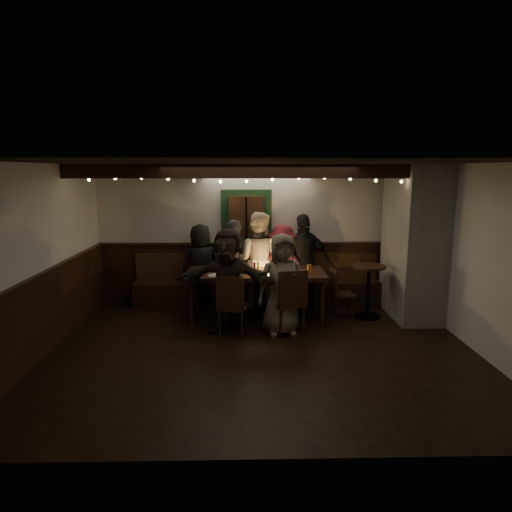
{
  "coord_description": "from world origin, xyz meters",
  "views": [
    {
      "loc": [
        -0.22,
        -6.11,
        2.5
      ],
      "look_at": [
        -0.04,
        1.6,
        1.05
      ],
      "focal_mm": 32.0,
      "sensor_mm": 36.0,
      "label": 1
    }
  ],
  "objects_px": {
    "person_f": "(228,281)",
    "person_c": "(258,260)",
    "person_b": "(233,264)",
    "chair_near_left": "(232,303)",
    "person_e": "(304,260)",
    "chair_near_right": "(290,298)",
    "dining_table": "(256,276)",
    "person_d": "(282,266)",
    "person_g": "(282,284)",
    "high_top": "(368,285)",
    "person_a": "(201,266)",
    "chair_end": "(338,290)"
  },
  "relations": [
    {
      "from": "chair_near_left",
      "to": "person_b",
      "type": "bearing_deg",
      "value": 90.94
    },
    {
      "from": "chair_near_left",
      "to": "person_e",
      "type": "xyz_separation_m",
      "value": [
        1.29,
        1.63,
        0.33
      ]
    },
    {
      "from": "person_a",
      "to": "person_d",
      "type": "relative_size",
      "value": 1.01
    },
    {
      "from": "dining_table",
      "to": "person_c",
      "type": "bearing_deg",
      "value": 86.31
    },
    {
      "from": "person_c",
      "to": "person_f",
      "type": "height_order",
      "value": "person_c"
    },
    {
      "from": "chair_end",
      "to": "person_d",
      "type": "distance_m",
      "value": 1.16
    },
    {
      "from": "person_c",
      "to": "chair_near_left",
      "type": "bearing_deg",
      "value": 91.86
    },
    {
      "from": "chair_near_right",
      "to": "chair_end",
      "type": "relative_size",
      "value": 1.23
    },
    {
      "from": "person_c",
      "to": "person_e",
      "type": "relative_size",
      "value": 1.03
    },
    {
      "from": "chair_near_left",
      "to": "chair_end",
      "type": "height_order",
      "value": "chair_near_left"
    },
    {
      "from": "chair_near_right",
      "to": "person_d",
      "type": "height_order",
      "value": "person_d"
    },
    {
      "from": "chair_end",
      "to": "dining_table",
      "type": "bearing_deg",
      "value": -177.71
    },
    {
      "from": "dining_table",
      "to": "high_top",
      "type": "height_order",
      "value": "dining_table"
    },
    {
      "from": "dining_table",
      "to": "chair_near_left",
      "type": "relative_size",
      "value": 2.43
    },
    {
      "from": "person_d",
      "to": "person_g",
      "type": "bearing_deg",
      "value": 94.14
    },
    {
      "from": "chair_near_left",
      "to": "person_c",
      "type": "relative_size",
      "value": 0.54
    },
    {
      "from": "dining_table",
      "to": "person_b",
      "type": "bearing_deg",
      "value": 123.43
    },
    {
      "from": "person_g",
      "to": "chair_near_left",
      "type": "bearing_deg",
      "value": -179.63
    },
    {
      "from": "person_b",
      "to": "person_f",
      "type": "height_order",
      "value": "person_f"
    },
    {
      "from": "person_c",
      "to": "person_g",
      "type": "xyz_separation_m",
      "value": [
        0.33,
        -1.41,
        -0.1
      ]
    },
    {
      "from": "chair_end",
      "to": "person_g",
      "type": "distance_m",
      "value": 1.35
    },
    {
      "from": "chair_near_right",
      "to": "person_c",
      "type": "xyz_separation_m",
      "value": [
        -0.45,
        1.48,
        0.3
      ]
    },
    {
      "from": "person_e",
      "to": "person_f",
      "type": "bearing_deg",
      "value": 35.11
    },
    {
      "from": "chair_near_right",
      "to": "person_a",
      "type": "xyz_separation_m",
      "value": [
        -1.5,
        1.56,
        0.19
      ]
    },
    {
      "from": "chair_near_left",
      "to": "person_f",
      "type": "height_order",
      "value": "person_f"
    },
    {
      "from": "person_b",
      "to": "person_e",
      "type": "height_order",
      "value": "person_e"
    },
    {
      "from": "person_c",
      "to": "person_g",
      "type": "bearing_deg",
      "value": 121.03
    },
    {
      "from": "chair_near_right",
      "to": "person_g",
      "type": "xyz_separation_m",
      "value": [
        -0.12,
        0.07,
        0.21
      ]
    },
    {
      "from": "high_top",
      "to": "person_f",
      "type": "distance_m",
      "value": 2.5
    },
    {
      "from": "chair_end",
      "to": "person_a",
      "type": "height_order",
      "value": "person_a"
    },
    {
      "from": "high_top",
      "to": "person_f",
      "type": "bearing_deg",
      "value": -163.12
    },
    {
      "from": "person_f",
      "to": "person_c",
      "type": "bearing_deg",
      "value": 84.67
    },
    {
      "from": "person_f",
      "to": "chair_end",
      "type": "bearing_deg",
      "value": 36.5
    },
    {
      "from": "person_a",
      "to": "person_c",
      "type": "xyz_separation_m",
      "value": [
        1.04,
        -0.08,
        0.11
      ]
    },
    {
      "from": "chair_near_right",
      "to": "person_c",
      "type": "bearing_deg",
      "value": 107.07
    },
    {
      "from": "person_d",
      "to": "person_g",
      "type": "xyz_separation_m",
      "value": [
        -0.13,
        -1.46,
        0.02
      ]
    },
    {
      "from": "high_top",
      "to": "person_c",
      "type": "distance_m",
      "value": 2.01
    },
    {
      "from": "person_f",
      "to": "person_a",
      "type": "bearing_deg",
      "value": 125.46
    },
    {
      "from": "dining_table",
      "to": "chair_near_right",
      "type": "distance_m",
      "value": 0.97
    },
    {
      "from": "person_a",
      "to": "person_f",
      "type": "relative_size",
      "value": 0.94
    },
    {
      "from": "person_c",
      "to": "person_a",
      "type": "bearing_deg",
      "value": 13.42
    },
    {
      "from": "person_c",
      "to": "person_d",
      "type": "xyz_separation_m",
      "value": [
        0.46,
        0.05,
        -0.12
      ]
    },
    {
      "from": "person_c",
      "to": "person_b",
      "type": "bearing_deg",
      "value": 23.21
    },
    {
      "from": "chair_near_left",
      "to": "person_e",
      "type": "height_order",
      "value": "person_e"
    },
    {
      "from": "chair_near_right",
      "to": "person_f",
      "type": "distance_m",
      "value": 0.99
    },
    {
      "from": "dining_table",
      "to": "person_c",
      "type": "distance_m",
      "value": 0.68
    },
    {
      "from": "dining_table",
      "to": "person_f",
      "type": "bearing_deg",
      "value": -123.08
    },
    {
      "from": "dining_table",
      "to": "person_f",
      "type": "relative_size",
      "value": 1.4
    },
    {
      "from": "person_a",
      "to": "person_b",
      "type": "height_order",
      "value": "person_b"
    },
    {
      "from": "person_a",
      "to": "person_g",
      "type": "relative_size",
      "value": 0.98
    }
  ]
}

